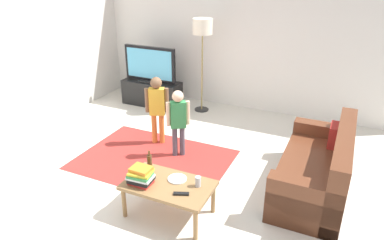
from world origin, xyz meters
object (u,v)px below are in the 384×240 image
at_px(bottle, 150,164).
at_px(soda_can, 198,182).
at_px(plate, 177,179).
at_px(tv_remote, 181,194).
at_px(tv, 150,65).
at_px(couch, 320,171).
at_px(coffee_table, 169,187).
at_px(child_center, 178,117).
at_px(book_stack, 141,176).
at_px(floor_lamp, 203,32).
at_px(tv_stand, 152,93).
at_px(child_near_tv, 157,104).

height_order(bottle, soda_can, bottle).
bearing_deg(plate, soda_can, -4.24).
relative_size(tv_remote, plate, 0.77).
bearing_deg(tv, couch, -26.07).
xyz_separation_m(coffee_table, plate, (0.05, 0.12, 0.06)).
xyz_separation_m(couch, bottle, (-1.81, -1.11, 0.26)).
relative_size(tv, coffee_table, 1.10).
xyz_separation_m(child_center, book_stack, (0.25, -1.41, -0.11)).
xyz_separation_m(book_stack, plate, (0.33, 0.24, -0.09)).
relative_size(floor_lamp, soda_can, 14.83).
height_order(coffee_table, soda_can, soda_can).
bearing_deg(couch, tv_remote, -134.11).
distance_m(soda_can, plate, 0.28).
height_order(tv, floor_lamp, floor_lamp).
height_order(book_stack, tv_remote, book_stack).
distance_m(bottle, soda_can, 0.62).
distance_m(tv_stand, tv_remote, 3.78).
bearing_deg(child_near_tv, book_stack, -65.92).
bearing_deg(bottle, couch, 31.57).
height_order(tv, coffee_table, tv).
height_order(couch, tv_remote, couch).
distance_m(tv, plate, 3.49).
xyz_separation_m(tv_stand, child_center, (1.45, -1.65, 0.38)).
height_order(couch, plate, couch).
bearing_deg(coffee_table, couch, 38.74).
relative_size(child_near_tv, book_stack, 3.80).
distance_m(tv, child_center, 2.19).
bearing_deg(floor_lamp, bottle, -78.09).
relative_size(tv_stand, floor_lamp, 0.67).
bearing_deg(couch, child_center, 177.80).
height_order(tv, child_near_tv, tv).
relative_size(child_near_tv, bottle, 3.68).
xyz_separation_m(couch, floor_lamp, (-2.45, 1.88, 1.25)).
distance_m(tv_stand, book_stack, 3.51).
bearing_deg(coffee_table, child_center, 112.31).
distance_m(child_near_tv, coffee_table, 1.85).
bearing_deg(tv, tv_remote, -54.15).
height_order(coffee_table, book_stack, book_stack).
bearing_deg(bottle, tv_stand, 120.56).
height_order(book_stack, plate, book_stack).
relative_size(floor_lamp, tv_remote, 10.47).
bearing_deg(coffee_table, bottle, 161.57).
height_order(tv_stand, plate, tv_stand).
relative_size(couch, child_near_tv, 1.62).
xyz_separation_m(tv, plate, (2.03, -2.80, -0.42)).
bearing_deg(plate, couch, 36.79).
bearing_deg(tv_remote, book_stack, 157.65).
relative_size(tv_stand, child_near_tv, 1.08).
distance_m(floor_lamp, plate, 3.33).
distance_m(couch, plate, 1.83).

